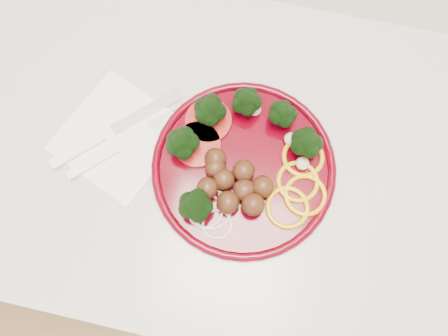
% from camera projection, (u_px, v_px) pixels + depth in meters
% --- Properties ---
extents(counter, '(2.40, 0.60, 0.90)m').
position_uv_depth(counter, '(264.00, 212.00, 1.14)').
color(counter, silver).
rests_on(counter, ground).
extents(plate, '(0.30, 0.30, 0.06)m').
position_uv_depth(plate, '(242.00, 162.00, 0.69)').
color(plate, '#49000B').
rests_on(plate, counter).
extents(napkin, '(0.22, 0.22, 0.00)m').
position_uv_depth(napkin, '(118.00, 136.00, 0.72)').
color(napkin, white).
rests_on(napkin, counter).
extents(knife, '(0.18, 0.18, 0.01)m').
position_uv_depth(knife, '(100.00, 138.00, 0.71)').
color(knife, silver).
rests_on(knife, napkin).
extents(fork, '(0.16, 0.16, 0.01)m').
position_uv_depth(fork, '(107.00, 154.00, 0.70)').
color(fork, white).
rests_on(fork, napkin).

